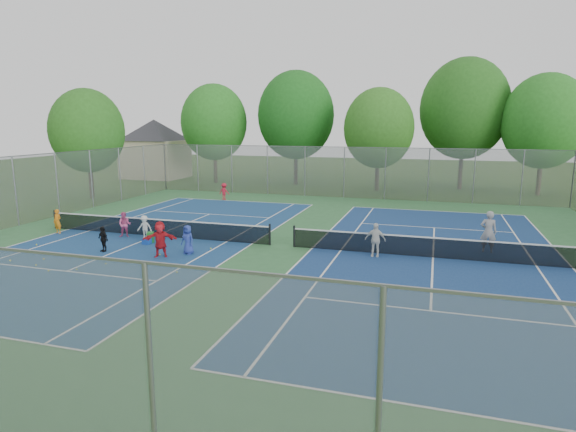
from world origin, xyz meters
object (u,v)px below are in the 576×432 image
object	(u,v)px
net_left	(155,228)
ball_hopper	(150,238)
net_right	(434,248)
ball_crate	(147,241)
instructor	(488,232)

from	to	relation	value
net_left	ball_hopper	bearing A→B (deg)	-65.88
net_right	ball_hopper	world-z (taller)	net_right
net_left	ball_crate	world-z (taller)	net_left
net_left	ball_hopper	xyz separation A→B (m)	(0.60, -1.33, -0.18)
ball_hopper	ball_crate	bearing A→B (deg)	-99.94
net_right	ball_crate	size ratio (longest dim) A/B	36.58
net_right	instructor	world-z (taller)	instructor
net_right	ball_crate	distance (m)	13.54
net_left	instructor	size ratio (longest dim) A/B	6.61
ball_crate	ball_hopper	distance (m)	0.29
net_left	ball_crate	distance (m)	1.71
net_right	net_left	bearing A→B (deg)	180.00
ball_hopper	instructor	size ratio (longest dim) A/B	0.29
net_left	net_right	xyz separation A→B (m)	(14.00, 0.00, 0.00)
net_left	ball_hopper	distance (m)	1.47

